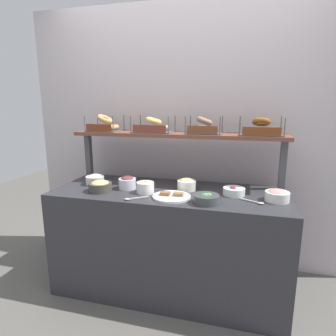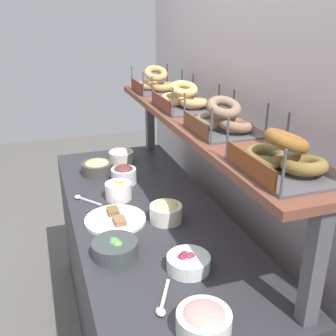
% 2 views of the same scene
% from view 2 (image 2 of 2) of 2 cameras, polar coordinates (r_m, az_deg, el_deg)
% --- Properties ---
extents(back_wall, '(3.02, 0.06, 2.40)m').
position_cam_2_polar(back_wall, '(1.97, 12.27, 5.49)').
color(back_wall, '#BEB3B7').
rests_on(back_wall, ground_plane).
extents(deli_counter, '(1.82, 0.70, 0.85)m').
position_cam_2_polar(deli_counter, '(2.14, -2.89, -16.19)').
color(deli_counter, '#2D2D33').
rests_on(deli_counter, ground_plane).
extents(shelf_riser_left, '(0.05, 0.05, 0.40)m').
position_cam_2_polar(shelf_riser_left, '(2.66, -2.63, 6.92)').
color(shelf_riser_left, '#4C4C51').
rests_on(shelf_riser_left, deli_counter).
extents(shelf_riser_right, '(0.05, 0.05, 0.40)m').
position_cam_2_polar(shelf_riser_right, '(1.26, 20.35, -13.29)').
color(shelf_riser_right, '#4C4C51').
rests_on(shelf_riser_right, deli_counter).
extents(upper_shelf, '(1.78, 0.32, 0.03)m').
position_cam_2_polar(upper_shelf, '(1.83, 4.80, 6.74)').
color(upper_shelf, brown).
rests_on(upper_shelf, shelf_riser_left).
extents(bowl_hummus, '(0.18, 0.18, 0.09)m').
position_cam_2_polar(bowl_hummus, '(2.32, -10.20, 0.14)').
color(bowl_hummus, '#44423A').
rests_on(bowl_hummus, deli_counter).
extents(bowl_beet_salad, '(0.16, 0.16, 0.07)m').
position_cam_2_polar(bowl_beet_salad, '(1.50, 2.92, -13.44)').
color(bowl_beet_salad, white).
rests_on(bowl_beet_salad, deli_counter).
extents(bowl_fruit_salad, '(0.13, 0.13, 0.09)m').
position_cam_2_polar(bowl_fruit_salad, '(2.01, -7.17, -3.22)').
color(bowl_fruit_salad, white).
rests_on(bowl_fruit_salad, deli_counter).
extents(bowl_veggie_mix, '(0.18, 0.18, 0.07)m').
position_cam_2_polar(bowl_veggie_mix, '(1.58, -7.67, -11.37)').
color(bowl_veggie_mix, '#3C4344').
rests_on(bowl_veggie_mix, deli_counter).
extents(bowl_potato_salad, '(0.15, 0.15, 0.09)m').
position_cam_2_polar(bowl_potato_salad, '(2.48, -6.79, 1.80)').
color(bowl_potato_salad, silver).
rests_on(bowl_potato_salad, deli_counter).
extents(bowl_lox_spread, '(0.17, 0.17, 0.09)m').
position_cam_2_polar(bowl_lox_spread, '(1.26, 5.20, -21.08)').
color(bowl_lox_spread, silver).
rests_on(bowl_lox_spread, deli_counter).
extents(bowl_egg_salad, '(0.15, 0.15, 0.10)m').
position_cam_2_polar(bowl_egg_salad, '(1.79, -0.31, -6.27)').
color(bowl_egg_salad, white).
rests_on(bowl_egg_salad, deli_counter).
extents(bowl_chocolate_spread, '(0.14, 0.14, 0.11)m').
position_cam_2_polar(bowl_chocolate_spread, '(2.17, -6.42, -0.90)').
color(bowl_chocolate_spread, white).
rests_on(bowl_chocolate_spread, deli_counter).
extents(serving_plate_white, '(0.28, 0.28, 0.04)m').
position_cam_2_polar(serving_plate_white, '(1.82, -7.61, -7.35)').
color(serving_plate_white, white).
rests_on(serving_plate_white, deli_counter).
extents(serving_spoon_near_plate, '(0.17, 0.10, 0.01)m').
position_cam_2_polar(serving_spoon_near_plate, '(1.36, -0.77, -18.94)').
color(serving_spoon_near_plate, '#B7B7BC').
rests_on(serving_spoon_near_plate, deli_counter).
extents(serving_spoon_by_edge, '(0.15, 0.12, 0.01)m').
position_cam_2_polar(serving_spoon_by_edge, '(2.03, -12.14, -4.39)').
color(serving_spoon_by_edge, '#B7B7BC').
rests_on(serving_spoon_by_edge, deli_counter).
extents(bagel_basket_sesame, '(0.29, 0.26, 0.16)m').
position_cam_2_polar(bagel_basket_sesame, '(2.42, -1.82, 12.14)').
color(bagel_basket_sesame, '#4C4C51').
rests_on(bagel_basket_sesame, upper_shelf).
extents(bagel_basket_plain, '(0.33, 0.25, 0.14)m').
position_cam_2_polar(bagel_basket_plain, '(2.00, 2.15, 9.93)').
color(bagel_basket_plain, '#4C4C51').
rests_on(bagel_basket_plain, upper_shelf).
extents(bagel_basket_poppy, '(0.28, 0.24, 0.14)m').
position_cam_2_polar(bagel_basket_poppy, '(1.62, 7.85, 6.89)').
color(bagel_basket_poppy, '#4C4C51').
rests_on(bagel_basket_poppy, upper_shelf).
extents(bagel_basket_cinnamon_raisin, '(0.33, 0.25, 0.14)m').
position_cam_2_polar(bagel_basket_cinnamon_raisin, '(1.25, 16.31, 1.45)').
color(bagel_basket_cinnamon_raisin, '#4C4C51').
rests_on(bagel_basket_cinnamon_raisin, upper_shelf).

